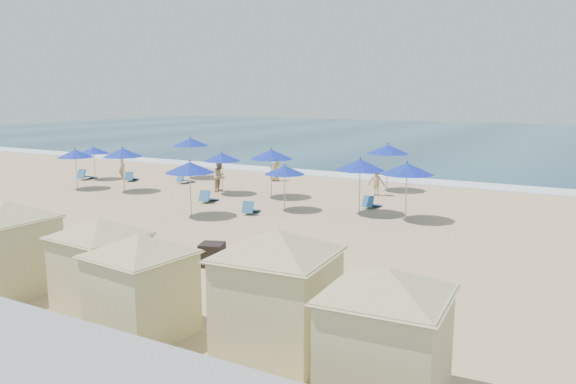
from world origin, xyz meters
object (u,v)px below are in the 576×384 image
object	(u,v)px
umbrella_5	(190,167)
umbrella_9	(360,165)
umbrella_6	(271,154)
cabana_2	(7,234)
umbrella_7	(285,170)
cabana_5	(278,276)
beachgoer_2	(377,181)
umbrella_8	(388,149)
cabana_6	(386,318)
umbrella_2	(123,153)
trash_bin	(212,255)
cabana_3	(100,251)
beachgoer_1	(220,176)
umbrella_10	(407,169)
beachgoer_3	(275,167)
cabana_4	(141,272)
umbrella_4	(222,157)
umbrella_1	(94,150)
umbrella_0	(75,154)
beachgoer_0	(122,166)
umbrella_3	(190,142)

from	to	relation	value
umbrella_5	umbrella_9	xyz separation A→B (m)	(6.43, 4.21, 0.06)
umbrella_6	cabana_2	bearing A→B (deg)	-85.52
umbrella_7	umbrella_9	distance (m)	3.57
umbrella_7	cabana_5	bearing A→B (deg)	-60.48
cabana_2	beachgoer_2	xyz separation A→B (m)	(3.45, 19.33, -0.84)
cabana_5	umbrella_8	xyz separation A→B (m)	(-5.06, 20.69, 0.68)
cabana_6	umbrella_2	world-z (taller)	cabana_6
umbrella_2	umbrella_6	world-z (taller)	umbrella_6
umbrella_5	umbrella_8	world-z (taller)	umbrella_8
trash_bin	cabana_3	xyz separation A→B (m)	(-0.29, -4.24, 1.12)
umbrella_2	beachgoer_1	size ratio (longest dim) A/B	1.47
trash_bin	umbrella_8	xyz separation A→B (m)	(-0.08, 16.47, 2.01)
cabana_6	umbrella_10	xyz separation A→B (m)	(-4.33, 14.49, 0.70)
umbrella_5	beachgoer_2	distance (m)	10.72
umbrella_2	beachgoer_3	size ratio (longest dim) A/B	1.46
cabana_4	umbrella_4	world-z (taller)	cabana_4
cabana_2	cabana_5	bearing A→B (deg)	3.08
beachgoer_3	cabana_5	bearing A→B (deg)	131.24
cabana_2	cabana_5	size ratio (longest dim) A/B	0.96
cabana_6	umbrella_1	size ratio (longest dim) A/B	2.01
umbrella_8	umbrella_10	distance (m)	7.74
beachgoer_1	cabana_6	bearing A→B (deg)	-147.35
umbrella_5	beachgoer_3	size ratio (longest dim) A/B	1.46
cabana_3	trash_bin	bearing A→B (deg)	86.14
cabana_5	umbrella_0	world-z (taller)	cabana_5
cabana_2	cabana_6	distance (m)	11.08
cabana_3	umbrella_9	size ratio (longest dim) A/B	1.57
umbrella_5	umbrella_7	world-z (taller)	umbrella_5
cabana_6	umbrella_8	distance (m)	22.81
cabana_3	cabana_4	bearing A→B (deg)	-19.33
umbrella_6	umbrella_1	bearing A→B (deg)	-179.27
beachgoer_2	beachgoer_3	size ratio (longest dim) A/B	0.89
cabana_6	beachgoer_0	xyz separation A→B (m)	(-24.16, 17.10, -0.74)
cabana_2	umbrella_0	distance (m)	17.89
cabana_6	umbrella_2	distance (m)	24.75
umbrella_5	beachgoer_2	size ratio (longest dim) A/B	1.64
cabana_4	umbrella_9	size ratio (longest dim) A/B	1.57
umbrella_5	umbrella_9	bearing A→B (deg)	33.21
cabana_4	umbrella_1	distance (m)	25.62
umbrella_5	umbrella_2	bearing A→B (deg)	156.49
umbrella_1	umbrella_3	distance (m)	6.20
umbrella_2	umbrella_9	bearing A→B (deg)	3.79
cabana_4	umbrella_2	world-z (taller)	cabana_4
umbrella_0	umbrella_9	world-z (taller)	umbrella_9
umbrella_7	umbrella_0	bearing A→B (deg)	-177.08
beachgoer_0	beachgoer_2	size ratio (longest dim) A/B	1.06
trash_bin	cabana_2	size ratio (longest dim) A/B	0.16
cabana_5	umbrella_9	world-z (taller)	cabana_5
umbrella_5	umbrella_6	world-z (taller)	umbrella_6
cabana_3	beachgoer_0	size ratio (longest dim) A/B	2.48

